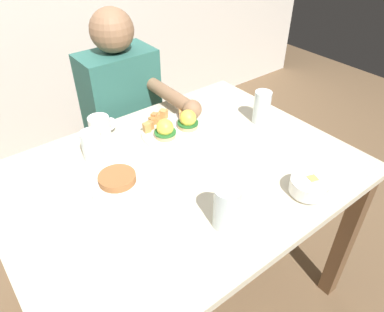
{
  "coord_description": "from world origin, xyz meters",
  "views": [
    {
      "loc": [
        -0.57,
        -0.79,
        1.53
      ],
      "look_at": [
        0.05,
        0.0,
        0.78
      ],
      "focal_mm": 33.61,
      "sensor_mm": 36.0,
      "label": 1
    }
  ],
  "objects_px": {
    "water_glass_far": "(262,109)",
    "side_plate": "(118,181)",
    "eggs_benedict_plate": "(175,128)",
    "fork": "(73,278)",
    "diner_person": "(126,114)",
    "coffee_mug": "(100,127)",
    "water_glass_extra": "(227,209)",
    "fruit_bowl": "(309,187)",
    "dining_table": "(182,193)",
    "water_glass_near": "(93,147)"
  },
  "relations": [
    {
      "from": "eggs_benedict_plate",
      "to": "fork",
      "type": "distance_m",
      "value": 0.7
    },
    {
      "from": "eggs_benedict_plate",
      "to": "water_glass_near",
      "type": "height_order",
      "value": "water_glass_near"
    },
    {
      "from": "coffee_mug",
      "to": "water_glass_far",
      "type": "height_order",
      "value": "water_glass_far"
    },
    {
      "from": "diner_person",
      "to": "water_glass_near",
      "type": "bearing_deg",
      "value": -132.19
    },
    {
      "from": "water_glass_extra",
      "to": "side_plate",
      "type": "relative_size",
      "value": 0.69
    },
    {
      "from": "fork",
      "to": "water_glass_extra",
      "type": "distance_m",
      "value": 0.44
    },
    {
      "from": "dining_table",
      "to": "fork",
      "type": "relative_size",
      "value": 7.74
    },
    {
      "from": "eggs_benedict_plate",
      "to": "diner_person",
      "type": "bearing_deg",
      "value": 91.12
    },
    {
      "from": "fruit_bowl",
      "to": "water_glass_near",
      "type": "bearing_deg",
      "value": 127.35
    },
    {
      "from": "eggs_benedict_plate",
      "to": "diner_person",
      "type": "relative_size",
      "value": 0.24
    },
    {
      "from": "fruit_bowl",
      "to": "water_glass_extra",
      "type": "bearing_deg",
      "value": 167.86
    },
    {
      "from": "dining_table",
      "to": "side_plate",
      "type": "distance_m",
      "value": 0.25
    },
    {
      "from": "fruit_bowl",
      "to": "water_glass_extra",
      "type": "distance_m",
      "value": 0.3
    },
    {
      "from": "fork",
      "to": "water_glass_far",
      "type": "bearing_deg",
      "value": 14.16
    },
    {
      "from": "water_glass_far",
      "to": "side_plate",
      "type": "xyz_separation_m",
      "value": [
        -0.66,
        0.02,
        -0.05
      ]
    },
    {
      "from": "side_plate",
      "to": "diner_person",
      "type": "distance_m",
      "value": 0.63
    },
    {
      "from": "side_plate",
      "to": "diner_person",
      "type": "bearing_deg",
      "value": 58.86
    },
    {
      "from": "fork",
      "to": "side_plate",
      "type": "distance_m",
      "value": 0.36
    },
    {
      "from": "diner_person",
      "to": "side_plate",
      "type": "bearing_deg",
      "value": -121.14
    },
    {
      "from": "coffee_mug",
      "to": "side_plate",
      "type": "relative_size",
      "value": 0.56
    },
    {
      "from": "eggs_benedict_plate",
      "to": "side_plate",
      "type": "xyz_separation_m",
      "value": [
        -0.33,
        -0.13,
        -0.01
      ]
    },
    {
      "from": "fork",
      "to": "side_plate",
      "type": "height_order",
      "value": "side_plate"
    },
    {
      "from": "coffee_mug",
      "to": "diner_person",
      "type": "xyz_separation_m",
      "value": [
        0.24,
        0.25,
        -0.14
      ]
    },
    {
      "from": "coffee_mug",
      "to": "water_glass_far",
      "type": "relative_size",
      "value": 0.81
    },
    {
      "from": "fork",
      "to": "water_glass_extra",
      "type": "relative_size",
      "value": 1.13
    },
    {
      "from": "water_glass_far",
      "to": "side_plate",
      "type": "height_order",
      "value": "water_glass_far"
    },
    {
      "from": "fruit_bowl",
      "to": "water_glass_near",
      "type": "relative_size",
      "value": 1.08
    },
    {
      "from": "water_glass_extra",
      "to": "dining_table",
      "type": "bearing_deg",
      "value": 80.52
    },
    {
      "from": "fruit_bowl",
      "to": "fork",
      "type": "relative_size",
      "value": 0.77
    },
    {
      "from": "fork",
      "to": "side_plate",
      "type": "relative_size",
      "value": 0.78
    },
    {
      "from": "coffee_mug",
      "to": "side_plate",
      "type": "bearing_deg",
      "value": -106.29
    },
    {
      "from": "eggs_benedict_plate",
      "to": "fork",
      "type": "relative_size",
      "value": 1.74
    },
    {
      "from": "dining_table",
      "to": "fruit_bowl",
      "type": "bearing_deg",
      "value": -54.13
    },
    {
      "from": "eggs_benedict_plate",
      "to": "coffee_mug",
      "type": "bearing_deg",
      "value": 148.85
    },
    {
      "from": "water_glass_extra",
      "to": "diner_person",
      "type": "relative_size",
      "value": 0.12
    },
    {
      "from": "water_glass_far",
      "to": "diner_person",
      "type": "xyz_separation_m",
      "value": [
        -0.34,
        0.54,
        -0.15
      ]
    },
    {
      "from": "coffee_mug",
      "to": "water_glass_extra",
      "type": "distance_m",
      "value": 0.64
    },
    {
      "from": "dining_table",
      "to": "water_glass_near",
      "type": "height_order",
      "value": "water_glass_near"
    },
    {
      "from": "water_glass_far",
      "to": "water_glass_extra",
      "type": "bearing_deg",
      "value": -146.11
    },
    {
      "from": "water_glass_near",
      "to": "coffee_mug",
      "type": "bearing_deg",
      "value": 51.67
    },
    {
      "from": "dining_table",
      "to": "fruit_bowl",
      "type": "relative_size",
      "value": 10.0
    },
    {
      "from": "water_glass_extra",
      "to": "diner_person",
      "type": "xyz_separation_m",
      "value": [
        0.16,
        0.88,
        -0.15
      ]
    },
    {
      "from": "eggs_benedict_plate",
      "to": "fork",
      "type": "bearing_deg",
      "value": -147.26
    },
    {
      "from": "dining_table",
      "to": "water_glass_far",
      "type": "distance_m",
      "value": 0.49
    },
    {
      "from": "eggs_benedict_plate",
      "to": "side_plate",
      "type": "bearing_deg",
      "value": -158.27
    },
    {
      "from": "water_glass_near",
      "to": "side_plate",
      "type": "distance_m",
      "value": 0.18
    },
    {
      "from": "eggs_benedict_plate",
      "to": "water_glass_extra",
      "type": "relative_size",
      "value": 1.97
    },
    {
      "from": "eggs_benedict_plate",
      "to": "water_glass_far",
      "type": "height_order",
      "value": "water_glass_far"
    },
    {
      "from": "eggs_benedict_plate",
      "to": "diner_person",
      "type": "height_order",
      "value": "diner_person"
    },
    {
      "from": "dining_table",
      "to": "diner_person",
      "type": "distance_m",
      "value": 0.61
    }
  ]
}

